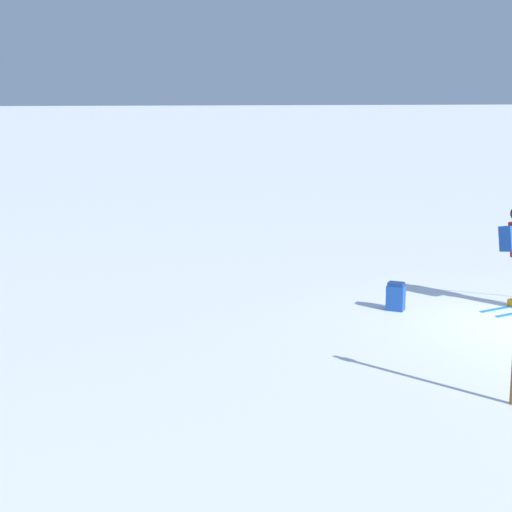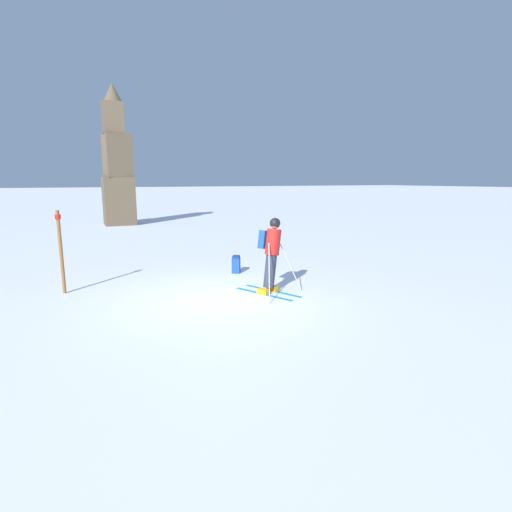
{
  "view_description": "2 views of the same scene",
  "coord_description": "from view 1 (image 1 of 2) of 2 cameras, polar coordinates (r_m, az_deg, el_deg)",
  "views": [
    {
      "loc": [
        -12.61,
        6.5,
        3.87
      ],
      "look_at": [
        0.75,
        4.81,
        1.16
      ],
      "focal_mm": 60.0,
      "sensor_mm": 36.0,
      "label": 1
    },
    {
      "loc": [
        -3.05,
        -8.15,
        2.66
      ],
      "look_at": [
        1.44,
        1.01,
        0.71
      ],
      "focal_mm": 28.0,
      "sensor_mm": 36.0,
      "label": 2
    }
  ],
  "objects": [
    {
      "name": "spare_backpack",
      "position": [
        15.09,
        9.3,
        -2.69
      ],
      "size": [
        0.34,
        0.37,
        0.5
      ],
      "rotation": [
        0.0,
        0.0,
        4.18
      ],
      "color": "#194293",
      "rests_on": "ground"
    }
  ]
}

